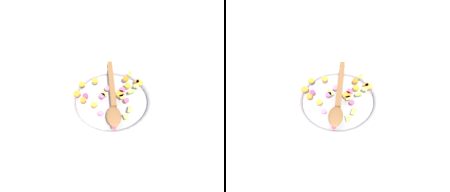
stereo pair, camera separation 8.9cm
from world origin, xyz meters
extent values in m
plane|color=silver|center=(0.00, 0.00, 0.00)|extent=(4.00, 4.00, 0.00)
cylinder|color=gray|center=(0.00, 0.00, 0.01)|extent=(0.35, 0.35, 0.01)
torus|color=#9E9EA5|center=(0.00, 0.00, 0.03)|extent=(0.40, 0.40, 0.05)
cylinder|color=orange|center=(0.07, 0.05, 0.05)|extent=(0.04, 0.04, 0.01)
cylinder|color=orange|center=(0.12, 0.02, 0.05)|extent=(0.03, 0.03, 0.01)
cylinder|color=orange|center=(-0.06, -0.09, 0.05)|extent=(0.04, 0.04, 0.01)
cylinder|color=orange|center=(-0.04, -0.01, 0.05)|extent=(0.05, 0.05, 0.01)
cylinder|color=orange|center=(-0.07, -0.05, 0.05)|extent=(0.04, 0.04, 0.01)
cylinder|color=orange|center=(-0.12, -0.07, 0.05)|extent=(0.04, 0.04, 0.01)
cylinder|color=orange|center=(-0.11, -0.08, 0.05)|extent=(0.03, 0.03, 0.01)
cylinder|color=orange|center=(0.13, -0.06, 0.05)|extent=(0.03, 0.03, 0.01)
cylinder|color=orange|center=(0.14, -0.01, 0.05)|extent=(0.04, 0.04, 0.01)
cylinder|color=orange|center=(0.07, -0.08, 0.05)|extent=(0.04, 0.04, 0.01)
cube|color=#96C348|center=(-0.05, 0.10, 0.05)|extent=(0.02, 0.03, 0.01)
cube|color=#82B43E|center=(-0.08, -0.02, 0.05)|extent=(0.03, 0.02, 0.01)
cube|color=#BED64A|center=(-0.04, 0.01, 0.05)|extent=(0.03, 0.02, 0.01)
cube|color=#AAD047|center=(0.03, -0.01, 0.05)|extent=(0.03, 0.03, 0.01)
cube|color=#97AF47|center=(-0.07, 0.07, 0.05)|extent=(0.02, 0.03, 0.01)
cube|color=#98C046|center=(-0.02, 0.10, 0.05)|extent=(0.03, 0.02, 0.01)
cube|color=#8BC233|center=(-0.08, -0.12, 0.05)|extent=(0.02, 0.03, 0.01)
cube|color=#B8C952|center=(-0.11, -0.05, 0.05)|extent=(0.02, 0.02, 0.01)
cylinder|color=#D83366|center=(0.11, 0.00, 0.05)|extent=(0.03, 0.03, 0.01)
cylinder|color=pink|center=(0.04, 0.09, 0.05)|extent=(0.02, 0.02, 0.01)
cylinder|color=#CF4775|center=(-0.04, -0.03, 0.05)|extent=(0.03, 0.03, 0.01)
cylinder|color=#D05282|center=(0.04, 0.00, 0.05)|extent=(0.04, 0.04, 0.01)
cylinder|color=#DB4161|center=(-0.01, 0.15, 0.05)|extent=(0.02, 0.02, 0.01)
cylinder|color=#C5416D|center=(-0.06, 0.02, 0.05)|extent=(0.02, 0.02, 0.01)
cylinder|color=#F16584|center=(0.02, -0.04, 0.05)|extent=(0.03, 0.03, 0.01)
cube|color=brown|center=(0.00, -0.06, 0.06)|extent=(0.04, 0.25, 0.01)
ellipsoid|color=brown|center=(-0.01, 0.11, 0.06)|extent=(0.06, 0.09, 0.01)
camera|label=1|loc=(0.00, 0.55, 0.76)|focal=35.00mm
camera|label=2|loc=(-0.09, 0.54, 0.76)|focal=35.00mm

